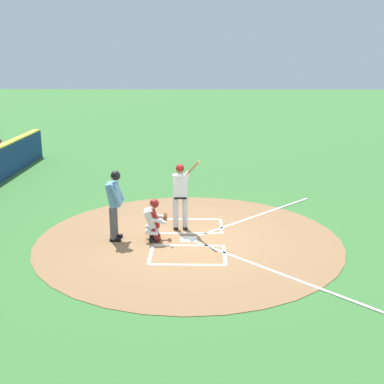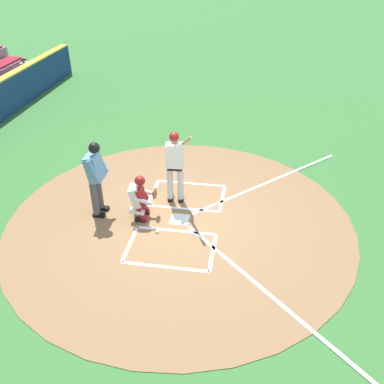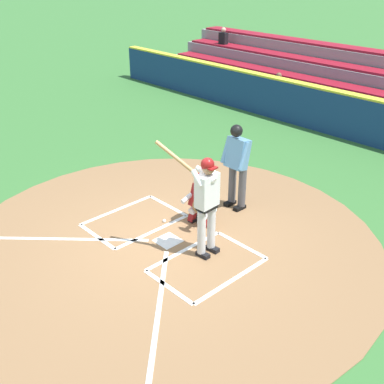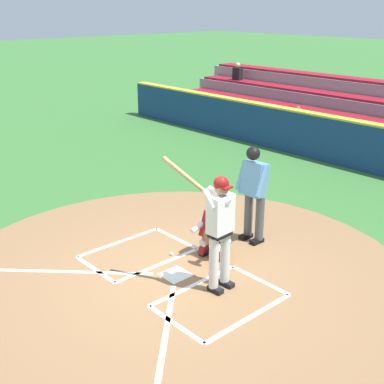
% 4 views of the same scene
% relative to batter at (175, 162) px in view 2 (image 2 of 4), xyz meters
% --- Properties ---
extents(ground_plane, '(120.00, 120.00, 0.00)m').
position_rel_batter_xyz_m(ground_plane, '(0.76, 0.24, -1.10)').
color(ground_plane, '#387033').
extents(dirt_circle, '(8.00, 8.00, 0.01)m').
position_rel_batter_xyz_m(dirt_circle, '(0.76, 0.24, -1.09)').
color(dirt_circle, olive).
rests_on(dirt_circle, ground).
extents(home_plate_and_chalk, '(7.93, 4.91, 0.01)m').
position_rel_batter_xyz_m(home_plate_and_chalk, '(0.76, 1.12, -1.08)').
color(home_plate_and_chalk, white).
rests_on(home_plate_and_chalk, dirt_circle).
extents(batter, '(0.91, 0.75, 2.13)m').
position_rel_batter_xyz_m(batter, '(0.00, 0.00, 0.00)').
color(batter, silver).
rests_on(batter, ground).
extents(catcher, '(0.62, 0.61, 1.13)m').
position_rel_batter_xyz_m(catcher, '(0.80, -0.67, -0.51)').
color(catcher, black).
rests_on(catcher, ground).
extents(plate_umpire, '(0.58, 0.41, 1.86)m').
position_rel_batter_xyz_m(plate_umpire, '(0.79, -1.68, -0.02)').
color(plate_umpire, '#4C4C51').
rests_on(plate_umpire, ground).
extents(baseball, '(0.07, 0.07, 0.07)m').
position_rel_batter_xyz_m(baseball, '(1.35, -0.17, -1.06)').
color(baseball, white).
rests_on(baseball, ground).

